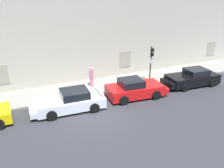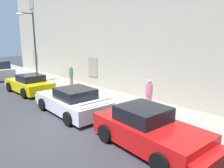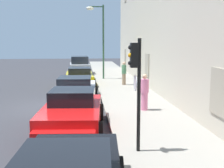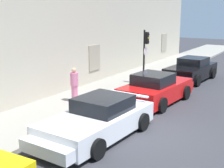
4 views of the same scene
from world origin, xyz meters
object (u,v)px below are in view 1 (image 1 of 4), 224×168
object	(u,v)px
sportscar_yellow_flank	(68,102)
sportscar_white_middle	(137,89)
pedestrian_admiring	(91,77)
sportscar_tail_end	(191,78)
traffic_light	(151,58)

from	to	relation	value
sportscar_yellow_flank	sportscar_white_middle	distance (m)	5.30
sportscar_white_middle	pedestrian_admiring	world-z (taller)	pedestrian_admiring
sportscar_tail_end	pedestrian_admiring	bearing A→B (deg)	159.07
sportscar_yellow_flank	sportscar_tail_end	bearing A→B (deg)	0.54
sportscar_white_middle	pedestrian_admiring	bearing A→B (deg)	128.81
sportscar_white_middle	sportscar_tail_end	world-z (taller)	sportscar_white_middle
pedestrian_admiring	sportscar_tail_end	bearing A→B (deg)	-20.93
traffic_light	pedestrian_admiring	bearing A→B (deg)	165.59
sportscar_tail_end	pedestrian_admiring	xyz separation A→B (m)	(-7.83, 2.99, 0.33)
sportscar_yellow_flank	pedestrian_admiring	distance (m)	4.19
sportscar_yellow_flank	pedestrian_admiring	bearing A→B (deg)	47.90
sportscar_yellow_flank	traffic_light	xyz separation A→B (m)	(7.71, 1.83, 1.67)
sportscar_tail_end	sportscar_white_middle	bearing A→B (deg)	-178.77
sportscar_white_middle	traffic_light	world-z (taller)	traffic_light
sportscar_white_middle	sportscar_tail_end	distance (m)	5.33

